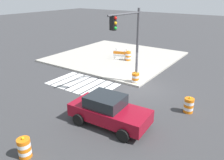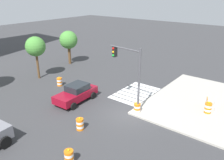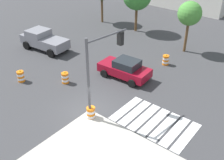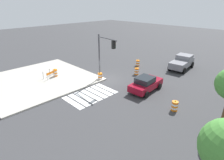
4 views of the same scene
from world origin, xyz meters
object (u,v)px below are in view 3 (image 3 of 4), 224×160
at_px(traffic_light_pole, 102,60).
at_px(street_tree_streetside_near, 190,14).
at_px(sports_car, 125,69).
at_px(traffic_barrel_crosswalk_end, 91,113).
at_px(pickup_truck, 43,40).
at_px(traffic_barrel_near_corner, 21,76).
at_px(traffic_barrel_median_near, 166,60).
at_px(traffic_barrel_median_far, 65,78).

relative_size(traffic_light_pole, street_tree_streetside_near, 1.11).
height_order(sports_car, traffic_barrel_crosswalk_end, sports_car).
relative_size(pickup_truck, traffic_light_pole, 0.96).
relative_size(pickup_truck, street_tree_streetside_near, 1.07).
bearing_deg(traffic_barrel_near_corner, traffic_barrel_crosswalk_end, 0.16).
distance_m(traffic_barrel_median_near, street_tree_streetside_near, 5.03).
bearing_deg(traffic_barrel_median_near, traffic_barrel_near_corner, -127.40).
bearing_deg(pickup_truck, traffic_barrel_crosswalk_end, -24.67).
xyz_separation_m(sports_car, traffic_barrel_crosswalk_end, (1.53, -5.75, -0.36)).
bearing_deg(pickup_truck, sports_car, 2.96).
relative_size(sports_car, traffic_barrel_median_near, 4.30).
distance_m(sports_car, traffic_barrel_near_corner, 8.43).
xyz_separation_m(pickup_truck, traffic_light_pole, (11.51, -4.17, 2.94)).
xyz_separation_m(traffic_barrel_crosswalk_end, traffic_barrel_median_near, (-0.06, 9.94, 0.00)).
bearing_deg(traffic_light_pole, pickup_truck, 160.07).
relative_size(pickup_truck, traffic_barrel_near_corner, 5.20).
bearing_deg(street_tree_streetside_near, sports_car, -100.75).
height_order(traffic_barrel_near_corner, traffic_barrel_median_near, same).
xyz_separation_m(traffic_barrel_near_corner, traffic_barrel_crosswalk_end, (7.67, 0.02, 0.00)).
distance_m(traffic_barrel_median_far, street_tree_streetside_near, 12.99).
height_order(traffic_barrel_crosswalk_end, traffic_barrel_median_near, same).
height_order(sports_car, traffic_barrel_near_corner, sports_car).
bearing_deg(pickup_truck, street_tree_streetside_near, 36.66).
bearing_deg(traffic_light_pole, street_tree_streetside_near, 90.57).
relative_size(pickup_truck, traffic_barrel_crosswalk_end, 5.20).
distance_m(traffic_barrel_crosswalk_end, traffic_barrel_median_far, 5.14).
bearing_deg(traffic_barrel_crosswalk_end, traffic_barrel_median_far, 156.40).
height_order(pickup_truck, traffic_barrel_crosswalk_end, pickup_truck).
height_order(sports_car, street_tree_streetside_near, street_tree_streetside_near).
bearing_deg(pickup_truck, traffic_barrel_median_far, -25.40).
distance_m(traffic_barrel_crosswalk_end, traffic_barrel_median_near, 9.94).
height_order(pickup_truck, traffic_light_pole, traffic_light_pole).
bearing_deg(traffic_barrel_median_far, traffic_barrel_crosswalk_end, -23.60).
relative_size(traffic_barrel_median_far, street_tree_streetside_near, 0.21).
xyz_separation_m(sports_car, traffic_light_pole, (1.64, -4.68, 3.10)).
bearing_deg(traffic_light_pole, traffic_barrel_near_corner, -172.04).
xyz_separation_m(traffic_barrel_near_corner, traffic_barrel_median_far, (2.96, 2.08, 0.00)).
distance_m(traffic_barrel_crosswalk_end, street_tree_streetside_near, 14.11).
xyz_separation_m(sports_car, traffic_barrel_median_near, (1.48, 4.19, -0.36)).
bearing_deg(street_tree_streetside_near, pickup_truck, -143.34).
bearing_deg(traffic_barrel_crosswalk_end, sports_car, 104.95).
bearing_deg(traffic_barrel_crosswalk_end, traffic_light_pole, 84.48).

